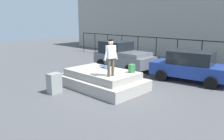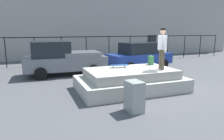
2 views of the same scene
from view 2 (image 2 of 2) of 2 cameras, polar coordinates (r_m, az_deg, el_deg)
ground_plane at (r=9.32m, az=10.64°, el=-4.89°), size 60.00×60.00×0.00m
concrete_ledge at (r=8.84m, az=5.09°, el=-2.88°), size 4.41×2.64×0.90m
skateboarder at (r=8.76m, az=13.63°, el=6.34°), size 0.32×0.75×1.68m
skateboard at (r=9.06m, az=2.09°, el=1.29°), size 0.81×0.32×0.12m
backpack at (r=9.99m, az=10.60°, el=2.64°), size 0.25×0.32×0.42m
car_grey_pickup_near at (r=12.01m, az=-13.29°, el=3.12°), size 4.54×2.18×1.91m
car_blue_sedan_mid at (r=13.76m, az=7.49°, el=3.98°), size 4.48×2.49×1.71m
utility_box at (r=6.52m, az=6.14°, el=-7.23°), size 0.48×0.63×0.97m
fence_row at (r=16.24m, az=-3.91°, el=6.89°), size 24.06×0.06×2.05m
warehouse_building at (r=22.60m, az=-9.02°, el=13.30°), size 33.92×7.61×6.99m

